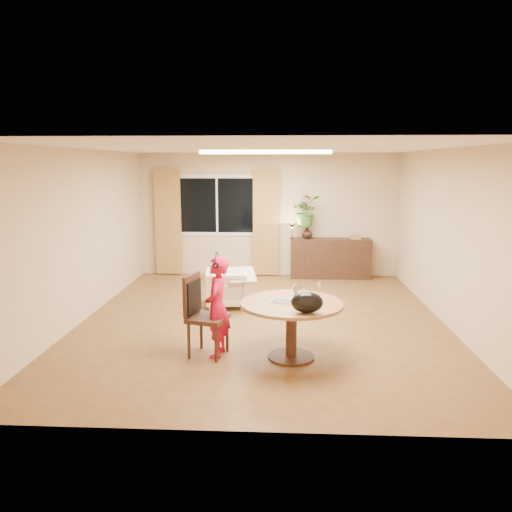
{
  "coord_description": "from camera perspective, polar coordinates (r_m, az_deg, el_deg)",
  "views": [
    {
      "loc": [
        0.28,
        -7.37,
        2.38
      ],
      "look_at": [
        -0.09,
        -0.2,
        1.05
      ],
      "focal_mm": 35.0,
      "sensor_mm": 36.0,
      "label": 1
    }
  ],
  "objects": [
    {
      "name": "ceiling_panel",
      "position": [
        8.57,
        1.1,
        11.76
      ],
      "size": [
        2.2,
        0.35,
        0.05
      ],
      "primitive_type": "cube",
      "color": "white",
      "rests_on": "ceiling"
    },
    {
      "name": "floor",
      "position": [
        7.75,
        0.73,
        -7.36
      ],
      "size": [
        6.5,
        6.5,
        0.0
      ],
      "primitive_type": "plane",
      "color": "brown",
      "rests_on": "ground"
    },
    {
      "name": "window",
      "position": [
        10.73,
        -4.48,
        5.78
      ],
      "size": [
        1.7,
        0.03,
        1.3
      ],
      "color": "white",
      "rests_on": "wall_back"
    },
    {
      "name": "dining_chair",
      "position": [
        6.27,
        -5.51,
        -6.83
      ],
      "size": [
        0.59,
        0.56,
        1.03
      ],
      "primitive_type": null,
      "rotation": [
        0.0,
        0.0,
        -0.27
      ],
      "color": "black",
      "rests_on": "floor"
    },
    {
      "name": "wall_left",
      "position": [
        8.04,
        -19.24,
        2.22
      ],
      "size": [
        0.0,
        6.5,
        6.5
      ],
      "primitive_type": "plane",
      "rotation": [
        1.57,
        0.0,
        1.57
      ],
      "color": "tan",
      "rests_on": "floor"
    },
    {
      "name": "pot_lid",
      "position": [
        6.37,
        6.32,
        -4.5
      ],
      "size": [
        0.26,
        0.26,
        0.04
      ],
      "primitive_type": null,
      "rotation": [
        0.0,
        0.0,
        -0.2
      ],
      "color": "white",
      "rests_on": "dining_table"
    },
    {
      "name": "throw",
      "position": [
        8.25,
        -1.67,
        -1.63
      ],
      "size": [
        0.56,
        0.64,
        0.03
      ],
      "primitive_type": null,
      "rotation": [
        0.0,
        0.0,
        0.23
      ],
      "color": "beige",
      "rests_on": "armchair"
    },
    {
      "name": "ceiling",
      "position": [
        7.38,
        0.78,
        12.24
      ],
      "size": [
        6.5,
        6.5,
        0.0
      ],
      "primitive_type": "plane",
      "rotation": [
        3.14,
        0.0,
        0.0
      ],
      "color": "white",
      "rests_on": "wall_back"
    },
    {
      "name": "desk_lamp",
      "position": [
        10.42,
        4.13,
        2.88
      ],
      "size": [
        0.15,
        0.15,
        0.33
      ],
      "primitive_type": null,
      "rotation": [
        0.0,
        0.0,
        -0.12
      ],
      "color": "black",
      "rests_on": "sideboard"
    },
    {
      "name": "armchair",
      "position": [
        8.44,
        -3.4,
        -3.66
      ],
      "size": [
        0.74,
        0.76,
        0.63
      ],
      "primitive_type": "imported",
      "rotation": [
        0.0,
        0.0,
        3.25
      ],
      "color": "beige",
      "rests_on": "floor"
    },
    {
      "name": "dining_table",
      "position": [
        6.16,
        4.08,
        -6.66
      ],
      "size": [
        1.26,
        1.26,
        0.72
      ],
      "color": "brown",
      "rests_on": "floor"
    },
    {
      "name": "wall_right",
      "position": [
        7.84,
        21.28,
        1.9
      ],
      "size": [
        0.0,
        6.5,
        6.5
      ],
      "primitive_type": "plane",
      "rotation": [
        1.57,
        0.0,
        -1.57
      ],
      "color": "tan",
      "rests_on": "floor"
    },
    {
      "name": "curtain_right",
      "position": [
        10.6,
        1.15,
        3.83
      ],
      "size": [
        0.55,
        0.08,
        2.25
      ],
      "primitive_type": "cube",
      "color": "olive",
      "rests_on": "wall_back"
    },
    {
      "name": "sideboard",
      "position": [
        10.61,
        8.5,
        -0.26
      ],
      "size": [
        1.67,
        0.41,
        0.83
      ],
      "primitive_type": "cube",
      "color": "black",
      "rests_on": "floor"
    },
    {
      "name": "curtain_left",
      "position": [
        10.87,
        -10.01,
        3.84
      ],
      "size": [
        0.55,
        0.08,
        2.25
      ],
      "primitive_type": "cube",
      "color": "olive",
      "rests_on": "wall_back"
    },
    {
      "name": "vase",
      "position": [
        10.49,
        5.85,
        2.67
      ],
      "size": [
        0.29,
        0.29,
        0.25
      ],
      "primitive_type": "imported",
      "rotation": [
        0.0,
        0.0,
        -0.27
      ],
      "color": "black",
      "rests_on": "sideboard"
    },
    {
      "name": "child",
      "position": [
        6.22,
        -4.44,
        -5.83
      ],
      "size": [
        0.48,
        0.34,
        1.26
      ],
      "primitive_type": "imported",
      "rotation": [
        0.0,
        0.0,
        -1.65
      ],
      "color": "red",
      "rests_on": "floor"
    },
    {
      "name": "wall_back",
      "position": [
        10.68,
        1.43,
        4.71
      ],
      "size": [
        5.5,
        0.0,
        5.5
      ],
      "primitive_type": "plane",
      "rotation": [
        1.57,
        0.0,
        0.0
      ],
      "color": "tan",
      "rests_on": "floor"
    },
    {
      "name": "tumbler",
      "position": [
        6.34,
        5.05,
        -4.18
      ],
      "size": [
        0.1,
        0.1,
        0.12
      ],
      "primitive_type": null,
      "rotation": [
        0.0,
        0.0,
        0.26
      ],
      "color": "white",
      "rests_on": "dining_table"
    },
    {
      "name": "handbag",
      "position": [
        5.67,
        5.86,
        -5.31
      ],
      "size": [
        0.38,
        0.24,
        0.24
      ],
      "primitive_type": null,
      "rotation": [
        0.0,
        0.0,
        -0.06
      ],
      "color": "black",
      "rests_on": "dining_table"
    },
    {
      "name": "laptop",
      "position": [
        6.11,
        3.22,
        -4.25
      ],
      "size": [
        0.36,
        0.27,
        0.22
      ],
      "primitive_type": null,
      "rotation": [
        0.0,
        0.0,
        -0.16
      ],
      "color": "#B7B7BC",
      "rests_on": "dining_table"
    },
    {
      "name": "bouquet",
      "position": [
        10.44,
        5.75,
        5.15
      ],
      "size": [
        0.63,
        0.56,
        0.66
      ],
      "primitive_type": "imported",
      "rotation": [
        0.0,
        0.0,
        0.08
      ],
      "color": "#296425",
      "rests_on": "vase"
    },
    {
      "name": "wine_glass",
      "position": [
        6.28,
        7.28,
        -3.94
      ],
      "size": [
        0.09,
        0.09,
        0.21
      ],
      "primitive_type": null,
      "rotation": [
        0.0,
        0.0,
        -0.19
      ],
      "color": "white",
      "rests_on": "dining_table"
    },
    {
      "name": "book_stack",
      "position": [
        10.6,
        11.31,
        2.17
      ],
      "size": [
        0.24,
        0.2,
        0.09
      ],
      "primitive_type": null,
      "rotation": [
        0.0,
        0.0,
        -0.18
      ],
      "color": "#8C6947",
      "rests_on": "sideboard"
    }
  ]
}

